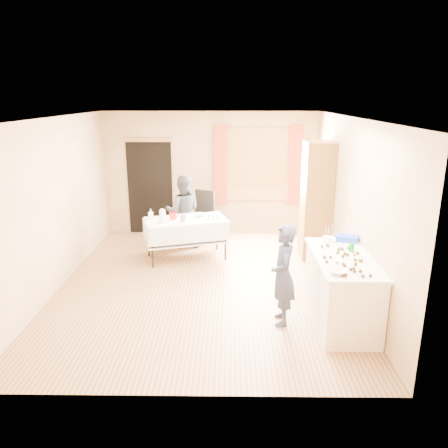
{
  "coord_description": "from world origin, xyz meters",
  "views": [
    {
      "loc": [
        0.41,
        -6.47,
        2.91
      ],
      "look_at": [
        0.33,
        0.0,
        1.0
      ],
      "focal_mm": 35.0,
      "sensor_mm": 36.0,
      "label": 1
    }
  ],
  "objects_px": {
    "party_table": "(186,235)",
    "woman": "(183,211)",
    "chair": "(201,227)",
    "girl": "(283,275)",
    "cabinet": "(316,201)",
    "counter": "(341,289)"
  },
  "relations": [
    {
      "from": "cabinet",
      "to": "counter",
      "type": "height_order",
      "value": "cabinet"
    },
    {
      "from": "chair",
      "to": "girl",
      "type": "relative_size",
      "value": 0.78
    },
    {
      "from": "cabinet",
      "to": "party_table",
      "type": "distance_m",
      "value": 2.46
    },
    {
      "from": "girl",
      "to": "woman",
      "type": "height_order",
      "value": "woman"
    },
    {
      "from": "cabinet",
      "to": "woman",
      "type": "height_order",
      "value": "cabinet"
    },
    {
      "from": "counter",
      "to": "chair",
      "type": "height_order",
      "value": "chair"
    },
    {
      "from": "cabinet",
      "to": "girl",
      "type": "height_order",
      "value": "cabinet"
    },
    {
      "from": "party_table",
      "to": "woman",
      "type": "xyz_separation_m",
      "value": [
        -0.12,
        0.68,
        0.27
      ]
    },
    {
      "from": "chair",
      "to": "girl",
      "type": "xyz_separation_m",
      "value": [
        1.28,
        -3.36,
        0.36
      ]
    },
    {
      "from": "cabinet",
      "to": "party_table",
      "type": "relative_size",
      "value": 1.3
    },
    {
      "from": "chair",
      "to": "girl",
      "type": "height_order",
      "value": "girl"
    },
    {
      "from": "chair",
      "to": "woman",
      "type": "xyz_separation_m",
      "value": [
        -0.33,
        -0.29,
        0.4
      ]
    },
    {
      "from": "cabinet",
      "to": "woman",
      "type": "xyz_separation_m",
      "value": [
        -2.49,
        0.55,
        -0.35
      ]
    },
    {
      "from": "cabinet",
      "to": "chair",
      "type": "height_order",
      "value": "cabinet"
    },
    {
      "from": "cabinet",
      "to": "chair",
      "type": "distance_m",
      "value": 2.44
    },
    {
      "from": "cabinet",
      "to": "girl",
      "type": "relative_size",
      "value": 1.58
    },
    {
      "from": "counter",
      "to": "chair",
      "type": "xyz_separation_m",
      "value": [
        -2.06,
        3.3,
        -0.14
      ]
    },
    {
      "from": "cabinet",
      "to": "woman",
      "type": "relative_size",
      "value": 1.49
    },
    {
      "from": "cabinet",
      "to": "counter",
      "type": "relative_size",
      "value": 1.35
    },
    {
      "from": "party_table",
      "to": "chair",
      "type": "height_order",
      "value": "chair"
    },
    {
      "from": "girl",
      "to": "woman",
      "type": "distance_m",
      "value": 3.46
    },
    {
      "from": "party_table",
      "to": "woman",
      "type": "relative_size",
      "value": 1.15
    }
  ]
}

